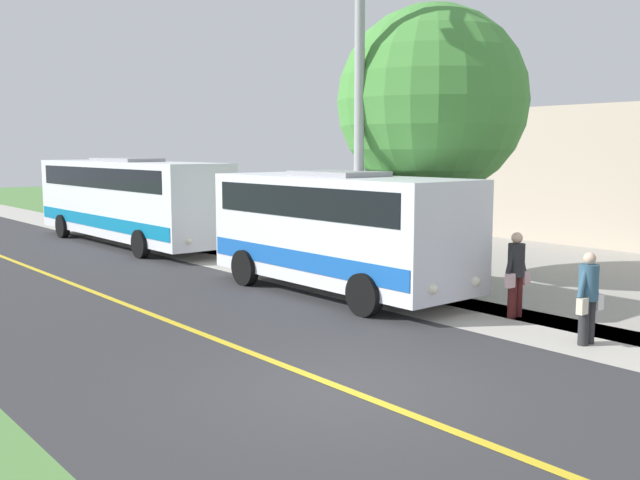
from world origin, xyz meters
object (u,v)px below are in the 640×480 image
at_px(shuttle_bus_front, 338,226).
at_px(tree_curbside, 432,102).
at_px(pedestrian_with_bags, 588,296).
at_px(transit_bus_rear, 127,197).
at_px(street_light_pole, 356,97).
at_px(pedestrian_waiting, 516,272).

bearing_deg(shuttle_bus_front, tree_curbside, 174.38).
relative_size(shuttle_bus_front, pedestrian_with_bags, 4.39).
relative_size(transit_bus_rear, pedestrian_with_bags, 6.78).
distance_m(pedestrian_with_bags, tree_curbside, 7.47).
bearing_deg(pedestrian_with_bags, transit_bus_rear, -88.76).
xyz_separation_m(shuttle_bus_front, tree_curbside, (-2.90, 0.28, 3.01)).
relative_size(shuttle_bus_front, street_light_pole, 0.85).
xyz_separation_m(pedestrian_waiting, tree_curbside, (-1.79, -3.92, 3.66)).
xyz_separation_m(pedestrian_with_bags, street_light_pole, (-0.04, -6.06, 3.75)).
distance_m(pedestrian_waiting, tree_curbside, 5.65).
relative_size(shuttle_bus_front, transit_bus_rear, 0.65).
bearing_deg(street_light_pole, pedestrian_waiting, 100.27).
height_order(shuttle_bus_front, street_light_pole, street_light_pole).
relative_size(pedestrian_with_bags, pedestrian_waiting, 0.94).
height_order(transit_bus_rear, pedestrian_with_bags, transit_bus_rear).
relative_size(pedestrian_waiting, street_light_pole, 0.21).
distance_m(transit_bus_rear, tree_curbside, 12.45).
bearing_deg(shuttle_bus_front, pedestrian_with_bags, 93.11).
bearing_deg(transit_bus_rear, tree_curbside, 104.05).
xyz_separation_m(shuttle_bus_front, pedestrian_waiting, (-1.11, 4.20, -0.65)).
relative_size(pedestrian_with_bags, street_light_pole, 0.19).
bearing_deg(pedestrian_waiting, transit_bus_rear, -85.78).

